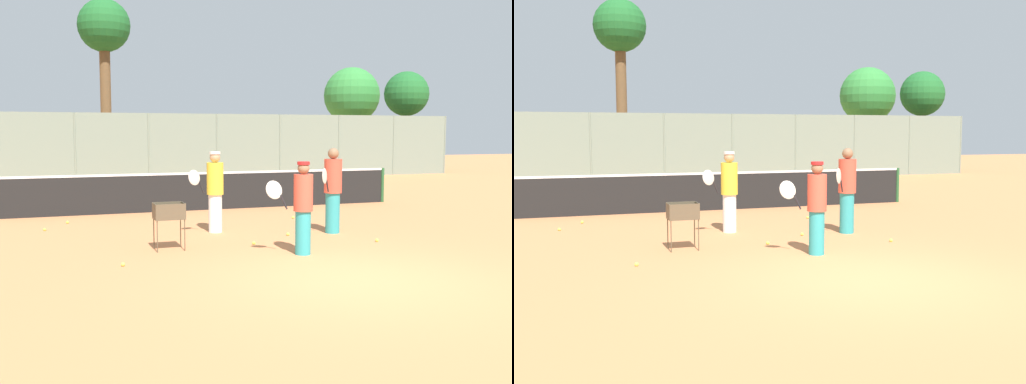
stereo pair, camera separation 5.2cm
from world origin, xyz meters
The scene contains 19 objects.
ground_plane centered at (0.00, 0.00, 0.00)m, with size 80.00×80.00×0.00m, color #D37F4C.
tennis_net centered at (0.00, 8.58, 0.56)m, with size 11.29×0.10×1.07m.
back_fence centered at (0.00, 18.85, 1.51)m, with size 31.32×0.08×3.02m.
tree_0 centered at (-1.23, 24.73, 7.26)m, with size 2.71×2.71×9.02m.
tree_2 centered at (13.00, 24.29, 4.28)m, with size 3.31×3.31×6.00m.
tree_3 centered at (14.52, 20.87, 4.17)m, with size 2.44×2.44×5.49m.
player_white_outfit centered at (-0.05, 2.03, 0.87)m, with size 0.89×0.35×1.67m.
player_red_cap centered at (1.50, 3.92, 0.95)m, with size 0.74×0.74×1.85m.
player_yellow_shirt centered at (-0.88, 4.86, 0.92)m, with size 0.89×0.45×1.77m.
ball_cart centered at (-2.23, 3.23, 0.65)m, with size 0.56×0.41×0.88m.
tennis_ball_0 centered at (-0.53, 6.53, 0.03)m, with size 0.07×0.07×0.07m, color #D1E54C.
tennis_ball_1 centered at (1.54, 6.19, 0.03)m, with size 0.07×0.07×0.07m, color #D1E54C.
tennis_ball_2 centered at (-4.41, 6.29, 0.03)m, with size 0.07×0.07×0.07m, color #D1E54C.
tennis_ball_3 centered at (0.46, 3.92, 0.03)m, with size 0.07×0.07×0.07m, color #D1E54C.
tennis_ball_4 centered at (-3.21, 2.13, 0.03)m, with size 0.07×0.07×0.07m, color #D1E54C.
tennis_ball_5 centered at (1.86, 2.66, 0.03)m, with size 0.07×0.07×0.07m, color #D1E54C.
tennis_ball_6 centered at (-3.90, 7.24, 0.03)m, with size 0.07×0.07×0.07m, color #D1E54C.
tennis_ball_7 centered at (-0.56, 3.21, 0.03)m, with size 0.07×0.07×0.07m, color #D1E54C.
parked_car centered at (3.37, 22.37, 0.66)m, with size 4.20×1.70×1.60m.
Camera 2 is at (-4.32, -7.70, 2.20)m, focal length 42.00 mm.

